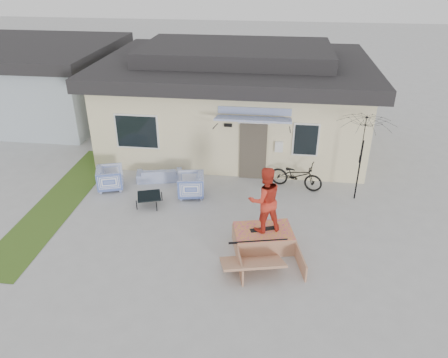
# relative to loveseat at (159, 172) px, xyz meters

# --- Properties ---
(ground) EXTENTS (90.00, 90.00, 0.00)m
(ground) POSITION_rel_loveseat_xyz_m (2.31, -3.89, -0.32)
(ground) COLOR #A8A8A8
(ground) RESTS_ON ground
(grass_strip) EXTENTS (1.40, 8.00, 0.01)m
(grass_strip) POSITION_rel_loveseat_xyz_m (-2.89, -1.89, -0.31)
(grass_strip) COLOR #37581D
(grass_strip) RESTS_ON ground
(house) EXTENTS (10.80, 8.49, 4.10)m
(house) POSITION_rel_loveseat_xyz_m (2.31, 4.11, 1.63)
(house) COLOR beige
(house) RESTS_ON ground
(neighbor_house) EXTENTS (8.60, 7.60, 3.50)m
(neighbor_house) POSITION_rel_loveseat_xyz_m (-8.19, 6.11, 1.47)
(neighbor_house) COLOR #9FACB7
(neighbor_house) RESTS_ON ground
(loveseat) EXTENTS (1.68, 0.83, 0.63)m
(loveseat) POSITION_rel_loveseat_xyz_m (0.00, 0.00, 0.00)
(loveseat) COLOR #3F58B1
(loveseat) RESTS_ON ground
(armchair_left) EXTENTS (1.02, 1.06, 0.87)m
(armchair_left) POSITION_rel_loveseat_xyz_m (-1.52, -0.83, 0.12)
(armchair_left) COLOR #3F58B1
(armchair_left) RESTS_ON ground
(armchair_right) EXTENTS (0.93, 0.98, 0.88)m
(armchair_right) POSITION_rel_loveseat_xyz_m (1.34, -0.98, 0.12)
(armchair_right) COLOR #3F58B1
(armchair_right) RESTS_ON ground
(coffee_table) EXTENTS (0.92, 0.92, 0.36)m
(coffee_table) POSITION_rel_loveseat_xyz_m (0.13, -1.76, -0.14)
(coffee_table) COLOR black
(coffee_table) RESTS_ON ground
(bicycle) EXTENTS (1.95, 1.15, 1.18)m
(bicycle) POSITION_rel_loveseat_xyz_m (4.86, 0.04, 0.27)
(bicycle) COLOR black
(bicycle) RESTS_ON ground
(patio_umbrella) EXTENTS (2.13, 2.02, 2.20)m
(patio_umbrella) POSITION_rel_loveseat_xyz_m (6.82, -0.46, 1.43)
(patio_umbrella) COLOR black
(patio_umbrella) RESTS_ON ground
(skate_ramp) EXTENTS (2.02, 2.42, 0.53)m
(skate_ramp) POSITION_rel_loveseat_xyz_m (3.90, -3.52, -0.05)
(skate_ramp) COLOR #AE7859
(skate_ramp) RESTS_ON ground
(skateboard) EXTENTS (0.76, 0.43, 0.05)m
(skateboard) POSITION_rel_loveseat_xyz_m (3.88, -3.47, 0.24)
(skateboard) COLOR black
(skateboard) RESTS_ON skate_ramp
(skater) EXTENTS (1.12, 1.00, 1.88)m
(skater) POSITION_rel_loveseat_xyz_m (3.88, -3.47, 1.20)
(skater) COLOR red
(skater) RESTS_ON skateboard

